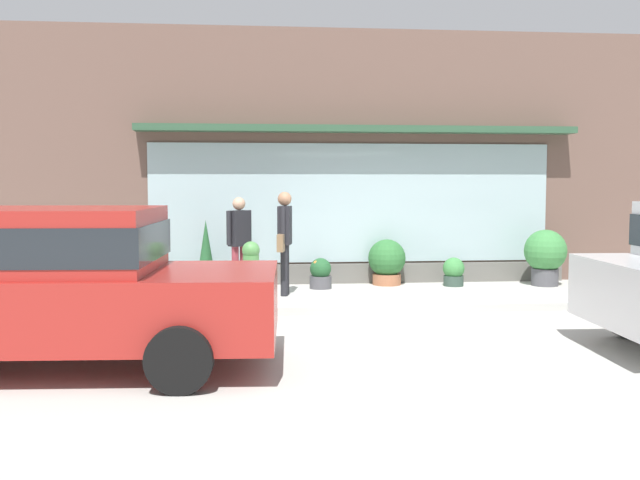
# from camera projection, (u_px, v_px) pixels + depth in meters

# --- Properties ---
(ground_plane) EXTENTS (60.00, 60.00, 0.00)m
(ground_plane) POSITION_uv_depth(u_px,v_px,m) (389.00, 310.00, 10.68)
(ground_plane) COLOR #B2AFA8
(curb_strip) EXTENTS (14.00, 0.24, 0.12)m
(curb_strip) POSITION_uv_depth(u_px,v_px,m) (391.00, 309.00, 10.47)
(curb_strip) COLOR #B2B2AD
(curb_strip) RESTS_ON ground_plane
(storefront) EXTENTS (14.00, 0.81, 4.67)m
(storefront) POSITION_uv_depth(u_px,v_px,m) (356.00, 160.00, 13.66)
(storefront) COLOR brown
(storefront) RESTS_ON ground_plane
(fire_hydrant) EXTENTS (0.43, 0.40, 0.96)m
(fire_hydrant) POSITION_uv_depth(u_px,v_px,m) (251.00, 272.00, 11.34)
(fire_hydrant) COLOR #4C8C47
(fire_hydrant) RESTS_ON ground_plane
(pedestrian_with_handbag) EXTENTS (0.28, 0.67, 1.71)m
(pedestrian_with_handbag) POSITION_uv_depth(u_px,v_px,m) (284.00, 235.00, 12.02)
(pedestrian_with_handbag) COLOR #232328
(pedestrian_with_handbag) RESTS_ON ground_plane
(pedestrian_passerby) EXTENTS (0.42, 0.36, 1.62)m
(pedestrian_passerby) POSITION_uv_depth(u_px,v_px,m) (239.00, 237.00, 12.29)
(pedestrian_passerby) COLOR #8E333D
(pedestrian_passerby) RESTS_ON ground_plane
(parked_car_red) EXTENTS (4.50, 2.25, 1.61)m
(parked_car_red) POSITION_uv_depth(u_px,v_px,m) (45.00, 279.00, 7.26)
(parked_car_red) COLOR maroon
(parked_car_red) RESTS_ON ground_plane
(potted_plant_doorstep) EXTENTS (0.39, 0.39, 0.54)m
(potted_plant_doorstep) POSITION_uv_depth(u_px,v_px,m) (320.00, 274.00, 12.88)
(potted_plant_doorstep) COLOR #4C4C51
(potted_plant_doorstep) RESTS_ON ground_plane
(potted_plant_low_front) EXTENTS (0.68, 0.68, 0.83)m
(potted_plant_low_front) POSITION_uv_depth(u_px,v_px,m) (387.00, 261.00, 13.34)
(potted_plant_low_front) COLOR #9E6042
(potted_plant_low_front) RESTS_ON ground_plane
(potted_plant_by_entrance) EXTENTS (0.34, 0.34, 1.21)m
(potted_plant_by_entrance) POSITION_uv_depth(u_px,v_px,m) (206.00, 255.00, 12.88)
(potted_plant_by_entrance) COLOR #33473D
(potted_plant_by_entrance) RESTS_ON ground_plane
(potted_plant_corner_tall) EXTENTS (0.76, 0.76, 1.02)m
(potted_plant_corner_tall) POSITION_uv_depth(u_px,v_px,m) (545.00, 254.00, 13.22)
(potted_plant_corner_tall) COLOR #4C4C51
(potted_plant_corner_tall) RESTS_ON ground_plane
(potted_plant_window_right) EXTENTS (0.44, 0.44, 0.85)m
(potted_plant_window_right) POSITION_uv_depth(u_px,v_px,m) (139.00, 267.00, 12.63)
(potted_plant_window_right) COLOR #4C4C51
(potted_plant_window_right) RESTS_ON ground_plane
(potted_plant_window_center) EXTENTS (0.39, 0.39, 0.52)m
(potted_plant_window_center) POSITION_uv_depth(u_px,v_px,m) (454.00, 272.00, 13.19)
(potted_plant_window_center) COLOR #33473D
(potted_plant_window_center) RESTS_ON ground_plane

